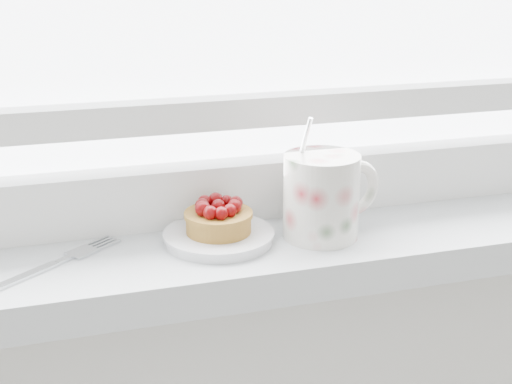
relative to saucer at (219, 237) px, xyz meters
name	(u,v)px	position (x,y,z in m)	size (l,w,h in m)	color
saucer	(219,237)	(0.00, 0.00, 0.00)	(0.12, 0.12, 0.01)	silver
raspberry_tart	(218,217)	(0.00, 0.00, 0.02)	(0.08, 0.08, 0.04)	brown
floral_mug	(324,194)	(0.12, -0.02, 0.04)	(0.13, 0.10, 0.14)	silver
fork	(43,268)	(-0.19, -0.02, 0.00)	(0.17, 0.13, 0.00)	silver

